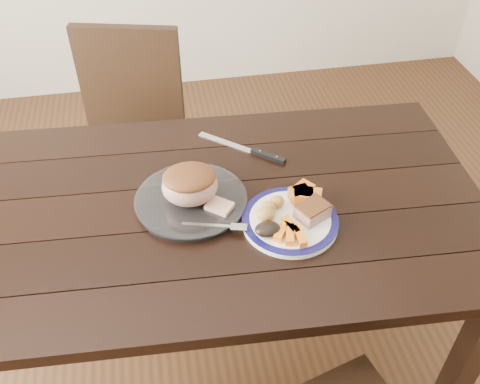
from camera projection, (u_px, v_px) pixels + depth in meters
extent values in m
plane|color=#472B16|center=(219.00, 346.00, 2.05)|extent=(4.00, 4.00, 0.00)
cube|color=black|center=(212.00, 209.00, 1.56)|extent=(1.65, 0.99, 0.04)
cube|color=black|center=(17.00, 230.00, 2.02)|extent=(0.07, 0.07, 0.71)
cube|color=black|center=(465.00, 362.00, 1.61)|extent=(0.07, 0.07, 0.71)
cube|color=black|center=(385.00, 198.00, 2.15)|extent=(0.07, 0.07, 0.71)
cube|color=black|center=(128.00, 159.00, 2.19)|extent=(0.51, 0.51, 0.04)
cube|color=black|center=(130.00, 80.00, 2.17)|extent=(0.42, 0.14, 0.46)
cube|color=black|center=(182.00, 176.00, 2.47)|extent=(0.04, 0.04, 0.43)
cube|color=black|center=(169.00, 232.00, 2.20)|extent=(0.04, 0.04, 0.43)
cube|color=black|center=(105.00, 173.00, 2.49)|extent=(0.04, 0.04, 0.43)
cube|color=black|center=(83.00, 228.00, 2.22)|extent=(0.04, 0.04, 0.43)
cylinder|color=white|center=(290.00, 221.00, 1.49)|extent=(0.27, 0.27, 0.02)
torus|color=#100D45|center=(290.00, 219.00, 1.48)|extent=(0.27, 0.27, 0.02)
cylinder|color=white|center=(191.00, 201.00, 1.55)|extent=(0.32, 0.32, 0.02)
cube|color=#A67865|center=(312.00, 212.00, 1.47)|extent=(0.10, 0.10, 0.04)
ellipsoid|color=gold|center=(266.00, 214.00, 1.46)|extent=(0.05, 0.05, 0.04)
ellipsoid|color=gold|center=(268.00, 207.00, 1.48)|extent=(0.04, 0.04, 0.04)
ellipsoid|color=gold|center=(277.00, 202.00, 1.50)|extent=(0.04, 0.04, 0.03)
cube|color=orange|center=(300.00, 236.00, 1.41)|extent=(0.02, 0.07, 0.02)
cube|color=orange|center=(281.00, 232.00, 1.42)|extent=(0.06, 0.07, 0.02)
cube|color=orange|center=(291.00, 226.00, 1.44)|extent=(0.04, 0.07, 0.02)
cube|color=orange|center=(290.00, 235.00, 1.42)|extent=(0.04, 0.07, 0.02)
cube|color=orange|center=(311.00, 197.00, 1.51)|extent=(0.07, 0.06, 0.04)
cube|color=orange|center=(303.00, 197.00, 1.51)|extent=(0.06, 0.06, 0.04)
cube|color=orange|center=(303.00, 191.00, 1.53)|extent=(0.07, 0.07, 0.04)
cube|color=orange|center=(300.00, 195.00, 1.52)|extent=(0.06, 0.06, 0.04)
ellipsoid|color=black|center=(268.00, 229.00, 1.42)|extent=(0.07, 0.05, 0.03)
cube|color=silver|center=(208.00, 226.00, 1.46)|extent=(0.14, 0.05, 0.00)
cube|color=silver|center=(239.00, 227.00, 1.45)|extent=(0.05, 0.04, 0.00)
ellipsoid|color=#AB7769|center=(190.00, 186.00, 1.51)|extent=(0.16, 0.14, 0.10)
cube|color=tan|center=(220.00, 207.00, 1.50)|extent=(0.09, 0.09, 0.02)
cube|color=silver|center=(225.00, 142.00, 1.77)|extent=(0.17, 0.15, 0.00)
cube|color=black|center=(268.00, 156.00, 1.71)|extent=(0.10, 0.09, 0.01)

